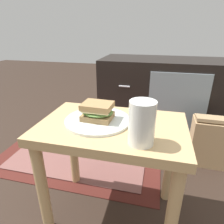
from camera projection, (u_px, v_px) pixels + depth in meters
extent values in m
plane|color=#2D2119|center=(112.00, 211.00, 0.92)|extent=(8.00, 8.00, 0.00)
cube|color=tan|center=(112.00, 128.00, 0.75)|extent=(0.56, 0.36, 0.04)
cylinder|color=tan|center=(43.00, 190.00, 0.76)|extent=(0.04, 0.04, 0.43)
cylinder|color=tan|center=(172.00, 216.00, 0.66)|extent=(0.04, 0.04, 0.43)
cylinder|color=tan|center=(73.00, 149.00, 1.02)|extent=(0.04, 0.04, 0.43)
cylinder|color=tan|center=(170.00, 163.00, 0.92)|extent=(0.04, 0.04, 0.43)
cube|color=black|center=(160.00, 95.00, 1.62)|extent=(0.96, 0.44, 0.58)
cube|color=#8C9EA8|center=(177.00, 104.00, 1.38)|extent=(0.40, 0.01, 0.44)
cylinder|color=silver|center=(124.00, 86.00, 1.42)|extent=(0.08, 0.01, 0.01)
cylinder|color=silver|center=(124.00, 114.00, 1.51)|extent=(0.08, 0.01, 0.01)
cube|color=#4C1E19|center=(83.00, 150.00, 1.38)|extent=(1.07, 0.75, 0.01)
cube|color=brown|center=(83.00, 150.00, 1.37)|extent=(0.88, 0.61, 0.00)
cylinder|color=silver|center=(98.00, 120.00, 0.76)|extent=(0.26, 0.26, 0.01)
cube|color=#9E7A4C|center=(98.00, 116.00, 0.76)|extent=(0.12, 0.10, 0.02)
ellipsoid|color=#608C42|center=(98.00, 112.00, 0.75)|extent=(0.13, 0.10, 0.02)
cube|color=beige|center=(97.00, 109.00, 0.74)|extent=(0.10, 0.08, 0.01)
cube|color=#9E7A4C|center=(97.00, 106.00, 0.74)|extent=(0.12, 0.10, 0.02)
cylinder|color=silver|center=(142.00, 123.00, 0.59)|extent=(0.08, 0.08, 0.14)
cylinder|color=#C67219|center=(142.00, 127.00, 0.60)|extent=(0.07, 0.07, 0.11)
cylinder|color=white|center=(143.00, 109.00, 0.57)|extent=(0.07, 0.07, 0.01)
cube|color=tan|center=(208.00, 142.00, 1.20)|extent=(0.21, 0.14, 0.30)
cube|color=tan|center=(213.00, 119.00, 1.14)|extent=(0.20, 0.12, 0.04)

